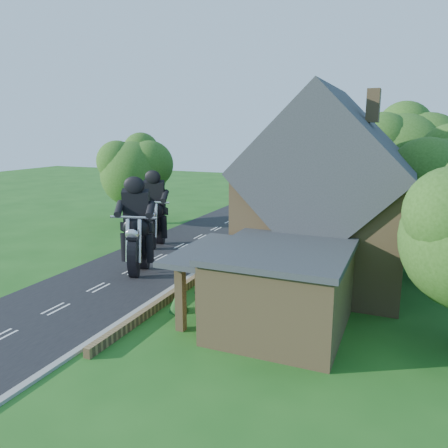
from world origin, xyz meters
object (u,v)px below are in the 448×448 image
at_px(annex, 278,287).
at_px(motorcycle_follow, 156,236).
at_px(garden_wall, 213,267).
at_px(motorcycle_lead, 139,260).
at_px(house, 327,201).

relative_size(annex, motorcycle_follow, 4.07).
bearing_deg(garden_wall, annex, -46.16).
bearing_deg(motorcycle_lead, motorcycle_follow, -81.36).
relative_size(house, motorcycle_follow, 5.92).
height_order(house, motorcycle_lead, house).
bearing_deg(motorcycle_lead, garden_wall, -162.27).
xyz_separation_m(house, motorcycle_lead, (-9.84, -3.23, -3.51)).
bearing_deg(garden_wall, motorcycle_follow, 151.59).
height_order(garden_wall, house, house).
bearing_deg(annex, garden_wall, 133.84).
bearing_deg(motorcycle_follow, annex, 133.75).
height_order(motorcycle_lead, motorcycle_follow, motorcycle_lead).
relative_size(garden_wall, motorcycle_follow, 12.71).
relative_size(annex, motorcycle_lead, 3.93).
bearing_deg(garden_wall, house, 9.17).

